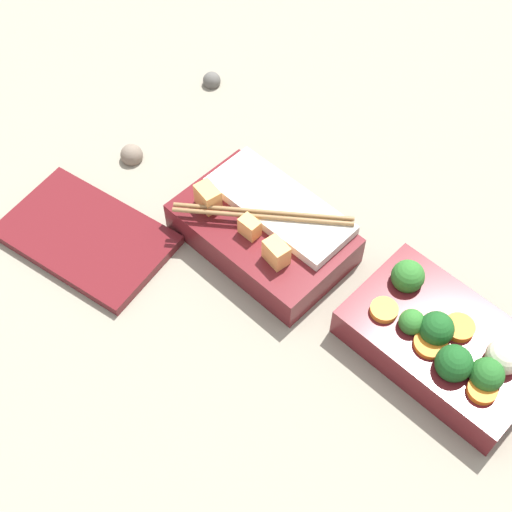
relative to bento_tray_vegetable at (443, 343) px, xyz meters
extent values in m
plane|color=gray|center=(0.12, 0.00, -0.03)|extent=(3.00, 3.00, 0.00)
cube|color=maroon|center=(0.00, 0.00, -0.01)|extent=(0.19, 0.12, 0.04)
sphere|color=#236023|center=(-0.05, 0.01, 0.02)|extent=(0.03, 0.03, 0.03)
sphere|color=#2D7028|center=(0.03, 0.01, 0.02)|extent=(0.03, 0.03, 0.03)
sphere|color=#19511E|center=(-0.02, 0.02, 0.02)|extent=(0.04, 0.04, 0.04)
sphere|color=#2D7028|center=(0.07, -0.03, 0.02)|extent=(0.03, 0.03, 0.03)
sphere|color=#19511E|center=(0.01, 0.00, 0.02)|extent=(0.03, 0.03, 0.03)
cylinder|color=orange|center=(0.00, -0.02, 0.02)|extent=(0.04, 0.04, 0.01)
cylinder|color=orange|center=(0.06, 0.02, 0.02)|extent=(0.04, 0.04, 0.01)
cylinder|color=orange|center=(-0.06, 0.03, 0.02)|extent=(0.04, 0.04, 0.01)
cylinder|color=orange|center=(0.01, 0.02, 0.02)|extent=(0.05, 0.05, 0.01)
sphere|color=beige|center=(-0.05, -0.01, 0.02)|extent=(0.04, 0.04, 0.04)
cube|color=maroon|center=(0.23, 0.02, -0.01)|extent=(0.19, 0.12, 0.04)
cube|color=silver|center=(0.23, 0.00, 0.02)|extent=(0.17, 0.07, 0.01)
cube|color=#F4A356|center=(0.18, 0.05, 0.03)|extent=(0.03, 0.02, 0.03)
cube|color=#F4A356|center=(0.23, 0.04, 0.02)|extent=(0.02, 0.02, 0.02)
cube|color=#F4A356|center=(0.29, 0.05, 0.03)|extent=(0.03, 0.02, 0.03)
cylinder|color=olive|center=(0.23, 0.02, 0.03)|extent=(0.16, 0.13, 0.01)
cylinder|color=olive|center=(0.23, 0.02, 0.03)|extent=(0.16, 0.13, 0.01)
cube|color=maroon|center=(0.38, 0.16, -0.02)|extent=(0.21, 0.15, 0.01)
sphere|color=#7A6B5B|center=(0.44, 0.04, -0.02)|extent=(0.03, 0.03, 0.03)
sphere|color=#595651|center=(0.47, -0.13, -0.02)|extent=(0.02, 0.02, 0.02)
camera|label=1|loc=(-0.10, 0.38, 0.63)|focal=50.00mm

